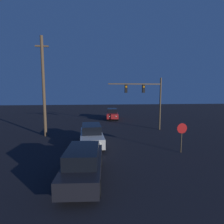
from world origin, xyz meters
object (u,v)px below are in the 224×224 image
(traffic_signal_mast, at_px, (147,95))
(utility_pole, at_px, (44,86))
(car_near, at_px, (83,163))
(car_far, at_px, (112,114))
(car_mid, at_px, (92,135))
(stop_sign, at_px, (182,132))

(traffic_signal_mast, bearing_deg, utility_pole, -170.88)
(car_near, bearing_deg, car_far, 83.60)
(car_mid, relative_size, traffic_signal_mast, 0.79)
(car_near, xyz_separation_m, stop_sign, (6.67, 3.21, 0.62))
(stop_sign, relative_size, utility_pole, 0.22)
(car_mid, bearing_deg, car_far, -105.97)
(car_far, xyz_separation_m, utility_pole, (-7.61, -10.01, 3.99))
(car_mid, height_order, stop_sign, stop_sign)
(car_near, height_order, utility_pole, utility_pole)
(traffic_signal_mast, xyz_separation_m, utility_pole, (-10.59, -1.70, 0.87))
(car_near, bearing_deg, stop_sign, 29.46)
(car_far, bearing_deg, traffic_signal_mast, 113.88)
(car_near, height_order, stop_sign, stop_sign)
(car_mid, relative_size, car_far, 1.00)
(car_mid, height_order, traffic_signal_mast, traffic_signal_mast)
(car_far, relative_size, utility_pole, 0.51)
(traffic_signal_mast, bearing_deg, car_near, -120.66)
(car_far, distance_m, traffic_signal_mast, 9.37)
(car_near, height_order, car_far, same)
(car_mid, height_order, utility_pole, utility_pole)
(car_mid, distance_m, stop_sign, 6.81)
(traffic_signal_mast, relative_size, utility_pole, 0.63)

